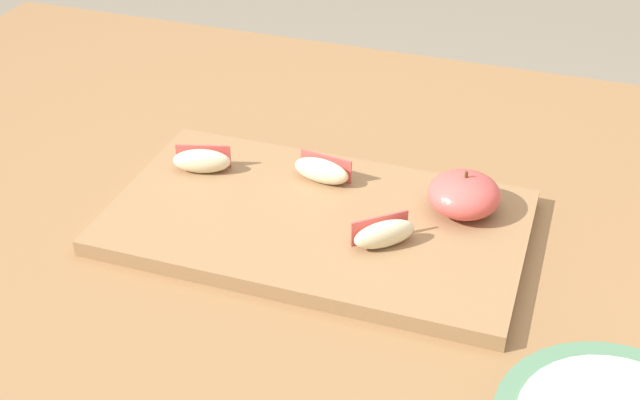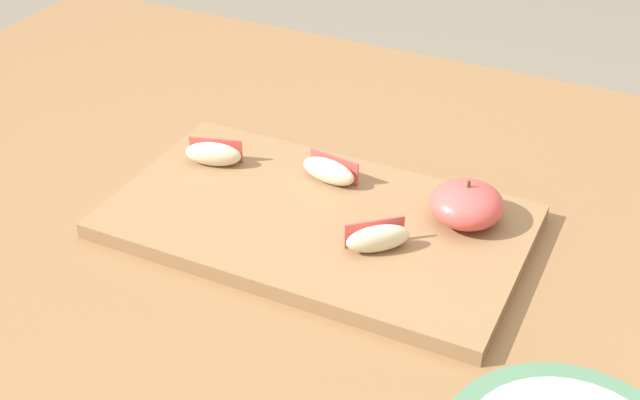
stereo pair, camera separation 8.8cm
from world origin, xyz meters
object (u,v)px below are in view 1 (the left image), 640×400
object	(u,v)px
apple_half_skin_up	(464,194)
cutting_board	(320,222)
apple_wedge_middle	(384,234)
apple_wedge_right	(202,161)
apple_wedge_back	(322,170)

from	to	relation	value
apple_half_skin_up	cutting_board	bearing A→B (deg)	-157.84
apple_wedge_middle	apple_wedge_right	world-z (taller)	same
apple_wedge_middle	apple_wedge_back	bearing A→B (deg)	136.24
apple_wedge_right	apple_wedge_back	size ratio (longest dim) A/B	1.02
apple_half_skin_up	apple_wedge_back	xyz separation A→B (m)	(-0.16, 0.01, -0.01)
apple_half_skin_up	apple_wedge_middle	world-z (taller)	apple_half_skin_up
cutting_board	apple_wedge_right	size ratio (longest dim) A/B	6.33
apple_wedge_right	cutting_board	bearing A→B (deg)	-14.57
cutting_board	apple_wedge_back	distance (m)	0.07
apple_wedge_back	apple_half_skin_up	bearing A→B (deg)	-2.53
apple_wedge_right	apple_wedge_middle	bearing A→B (deg)	-16.49
apple_half_skin_up	apple_wedge_back	bearing A→B (deg)	177.47
apple_wedge_middle	apple_wedge_right	size ratio (longest dim) A/B	0.93
apple_half_skin_up	apple_wedge_middle	size ratio (longest dim) A/B	1.20
cutting_board	apple_wedge_back	bearing A→B (deg)	107.09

